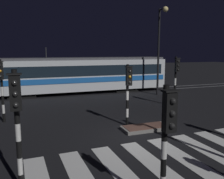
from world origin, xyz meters
The scene contains 12 objects.
ground_plane centered at (0.00, 0.00, 0.00)m, with size 120.00×120.00×0.00m, color black.
rail_near centered at (0.00, 11.45, 0.01)m, with size 80.00×0.12×0.03m, color #59595E.
rail_far centered at (0.00, 12.89, 0.01)m, with size 80.00×0.12×0.03m, color #59595E.
crosswalk_zebra centered at (0.00, -2.66, 0.01)m, with size 9.65×4.66×0.02m.
traffic_island centered at (0.86, 0.88, 0.09)m, with size 2.37×1.06×0.18m.
traffic_light_corner_near_left centered at (-4.87, -2.74, 2.22)m, with size 0.36×0.42×3.37m.
traffic_light_corner_far_left centered at (-5.79, 4.56, 2.25)m, with size 0.36×0.42×3.41m.
traffic_light_corner_far_right centered at (5.19, 4.71, 2.29)m, with size 0.36×0.42×3.46m.
traffic_light_kerb_mid_left centered at (-1.63, -4.78, 2.03)m, with size 0.36×0.42×3.08m.
traffic_light_median_centre centered at (0.26, 1.69, 2.10)m, with size 0.36×0.42×3.18m.
street_lamp_trackside_right centered at (6.38, 8.90, 4.67)m, with size 0.44×1.21×7.39m.
tram centered at (-0.24, 12.16, 1.75)m, with size 17.07×2.58×4.15m.
Camera 1 is at (-4.62, -9.33, 3.83)m, focal length 38.78 mm.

